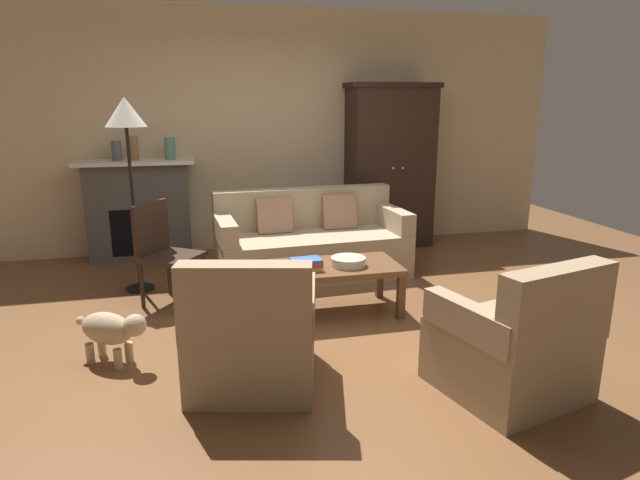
{
  "coord_description": "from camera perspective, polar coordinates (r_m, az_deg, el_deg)",
  "views": [
    {
      "loc": [
        -0.97,
        -3.99,
        1.75
      ],
      "look_at": [
        0.12,
        0.54,
        0.55
      ],
      "focal_mm": 30.34,
      "sensor_mm": 36.0,
      "label": 1
    }
  ],
  "objects": [
    {
      "name": "armchair_near_right",
      "position": [
        3.54,
        19.84,
        -10.41
      ],
      "size": [
        0.93,
        0.93,
        0.88
      ],
      "color": "#997F60",
      "rests_on": "ground"
    },
    {
      "name": "book_stack",
      "position": [
        4.38,
        -1.44,
        -2.58
      ],
      "size": [
        0.26,
        0.19,
        0.09
      ],
      "color": "gold",
      "rests_on": "coffee_table"
    },
    {
      "name": "back_wall",
      "position": [
        6.62,
        -5.22,
        11.37
      ],
      "size": [
        7.2,
        0.1,
        2.8
      ],
      "primitive_type": "cube",
      "color": "beige",
      "rests_on": "ground"
    },
    {
      "name": "fruit_bowl",
      "position": [
        4.5,
        3.01,
        -2.28
      ],
      "size": [
        0.29,
        0.29,
        0.07
      ],
      "primitive_type": "cylinder",
      "color": "beige",
      "rests_on": "coffee_table"
    },
    {
      "name": "fireplace",
      "position": [
        6.42,
        -18.53,
        3.11
      ],
      "size": [
        1.26,
        0.48,
        1.12
      ],
      "color": "#4C4947",
      "rests_on": "ground"
    },
    {
      "name": "couch",
      "position": [
        5.57,
        -0.97,
        -0.45
      ],
      "size": [
        1.96,
        0.96,
        0.86
      ],
      "color": "tan",
      "rests_on": "ground"
    },
    {
      "name": "floor_lamp",
      "position": [
        5.2,
        -19.77,
        11.44
      ],
      "size": [
        0.36,
        0.36,
        1.79
      ],
      "color": "black",
      "rests_on": "ground"
    },
    {
      "name": "dog",
      "position": [
        3.98,
        -21.17,
        -8.82
      ],
      "size": [
        0.49,
        0.41,
        0.39
      ],
      "color": "tan",
      "rests_on": "ground"
    },
    {
      "name": "armchair_near_left",
      "position": [
        3.45,
        -7.15,
        -10.23
      ],
      "size": [
        0.92,
        0.93,
        0.88
      ],
      "color": "#997F60",
      "rests_on": "ground"
    },
    {
      "name": "ground_plane",
      "position": [
        4.47,
        0.11,
        -8.63
      ],
      "size": [
        9.6,
        9.6,
        0.0
      ],
      "primitive_type": "plane",
      "color": "brown"
    },
    {
      "name": "mantel_vase_slate",
      "position": [
        6.34,
        -20.65,
        8.81
      ],
      "size": [
        0.11,
        0.11,
        0.21
      ],
      "primitive_type": "cylinder",
      "color": "#565B66",
      "rests_on": "fireplace"
    },
    {
      "name": "armoire",
      "position": [
        6.69,
        7.34,
        7.76
      ],
      "size": [
        1.06,
        0.57,
        1.96
      ],
      "color": "black",
      "rests_on": "ground"
    },
    {
      "name": "side_chair_wooden",
      "position": [
        4.92,
        -16.26,
        -0.71
      ],
      "size": [
        0.61,
        0.61,
        0.9
      ],
      "color": "black",
      "rests_on": "ground"
    },
    {
      "name": "mantel_vase_bronze",
      "position": [
        6.32,
        -19.04,
        9.14
      ],
      "size": [
        0.1,
        0.1,
        0.26
      ],
      "primitive_type": "cylinder",
      "color": "olive",
      "rests_on": "fireplace"
    },
    {
      "name": "coffee_table",
      "position": [
        4.54,
        1.39,
        -3.3
      ],
      "size": [
        1.1,
        0.6,
        0.42
      ],
      "color": "brown",
      "rests_on": "ground"
    },
    {
      "name": "mantel_vase_jade",
      "position": [
        6.29,
        -15.54,
        9.29
      ],
      "size": [
        0.12,
        0.12,
        0.24
      ],
      "primitive_type": "cylinder",
      "color": "slate",
      "rests_on": "fireplace"
    }
  ]
}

